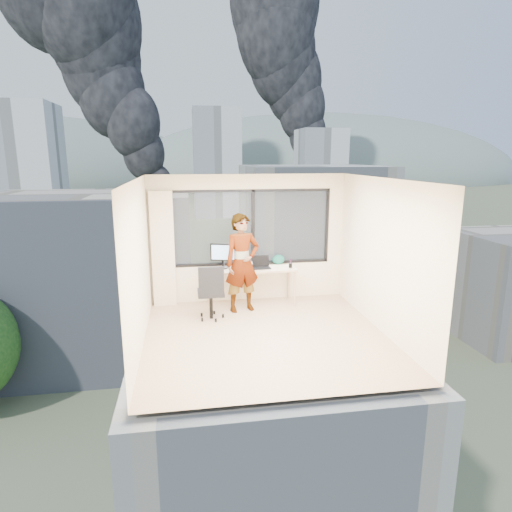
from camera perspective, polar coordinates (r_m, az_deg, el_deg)
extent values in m
cube|color=tan|center=(7.40, 1.27, -10.45)|extent=(4.00, 4.00, 0.01)
cube|color=white|center=(6.80, 1.38, 10.09)|extent=(4.00, 4.00, 0.01)
cube|color=beige|center=(5.11, 5.45, -5.82)|extent=(4.00, 0.01, 2.60)
cube|color=beige|center=(6.91, -15.20, -1.22)|extent=(0.01, 4.00, 2.60)
cube|color=beige|center=(7.60, 16.30, -0.02)|extent=(0.01, 4.00, 2.60)
cube|color=beige|center=(8.75, -12.13, 0.87)|extent=(0.45, 0.14, 2.30)
cube|color=tan|center=(8.81, -0.69, -3.96)|extent=(1.80, 0.60, 0.75)
imported|color=#2D2D33|center=(8.29, -1.83, -0.93)|extent=(0.79, 0.62, 1.90)
cube|color=white|center=(8.90, -0.79, -1.05)|extent=(0.35, 0.32, 0.07)
cube|color=black|center=(8.56, -1.69, -1.83)|extent=(0.10, 0.06, 0.01)
cylinder|color=black|center=(8.77, 4.56, -1.24)|extent=(0.08, 0.08, 0.09)
ellipsoid|color=#0D503F|center=(9.02, 2.95, -0.46)|extent=(0.28, 0.17, 0.20)
cube|color=#515B3D|center=(127.81, -8.66, 5.20)|extent=(400.00, 400.00, 0.04)
cube|color=beige|center=(38.78, -20.48, -2.73)|extent=(16.00, 12.00, 14.00)
cube|color=silver|center=(47.45, 7.13, 2.00)|extent=(14.00, 13.00, 16.00)
cube|color=silver|center=(107.17, -28.07, 9.90)|extent=(14.00, 14.00, 28.00)
cube|color=silver|center=(127.03, -5.20, 12.03)|extent=(13.00, 13.00, 30.00)
cube|color=silver|center=(153.85, 8.40, 11.36)|extent=(15.00, 15.00, 26.00)
cube|color=silver|center=(167.43, -30.23, 9.20)|extent=(16.00, 14.00, 22.00)
ellipsoid|color=slate|center=(348.00, -29.56, 8.51)|extent=(288.00, 216.00, 90.00)
ellipsoid|color=slate|center=(342.43, 8.07, 10.00)|extent=(300.00, 220.00, 96.00)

